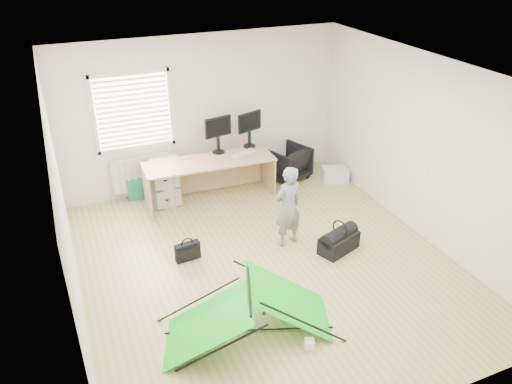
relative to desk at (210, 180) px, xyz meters
name	(u,v)px	position (x,y,z in m)	size (l,w,h in m)	color
ground	(267,263)	(0.14, -2.08, -0.37)	(5.50, 5.50, 0.00)	tan
back_wall	(203,113)	(0.14, 0.67, 0.98)	(5.00, 0.02, 2.70)	silver
window	(133,112)	(-1.06, 0.63, 1.18)	(1.20, 0.06, 1.20)	silver
radiator	(141,173)	(-1.06, 0.59, 0.08)	(1.00, 0.12, 0.60)	silver
desk	(210,180)	(0.00, 0.00, 0.00)	(2.20, 0.70, 0.75)	tan
filing_cabinet	(164,181)	(-0.74, 0.28, 0.00)	(0.48, 0.64, 0.74)	#A9AAAE
monitor_left	(218,140)	(0.26, 0.27, 0.61)	(0.50, 0.11, 0.48)	black
monitor_right	(249,134)	(0.85, 0.30, 0.61)	(0.50, 0.11, 0.47)	black
keyboard	(244,153)	(0.65, 0.04, 0.38)	(0.46, 0.16, 0.02)	beige
thermos	(241,140)	(0.71, 0.31, 0.51)	(0.07, 0.07, 0.27)	#A95F73
office_chair	(288,163)	(1.61, 0.25, -0.06)	(0.67, 0.69, 0.63)	black
person	(288,207)	(0.63, -1.73, 0.26)	(0.46, 0.30, 1.26)	slate
kite	(249,311)	(-0.59, -3.23, -0.07)	(1.99, 0.87, 0.62)	#12C61A
storage_crate	(335,175)	(2.36, -0.21, -0.24)	(0.46, 0.33, 0.26)	silver
tote_bag	(137,188)	(-1.16, 0.55, -0.18)	(0.33, 0.14, 0.39)	#1C8868
laptop_bag	(188,251)	(-0.86, -1.55, -0.24)	(0.36, 0.11, 0.27)	black
white_box	(309,344)	(-0.07, -3.73, -0.32)	(0.11, 0.11, 0.11)	silver
duffel_bag	(339,243)	(1.24, -2.20, -0.24)	(0.61, 0.31, 0.27)	black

